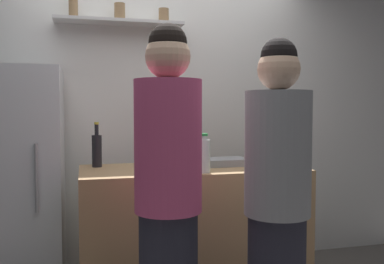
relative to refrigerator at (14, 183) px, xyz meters
The scene contains 11 objects.
back_wall_assembly 1.27m from the refrigerator, 19.88° to the left, with size 4.80×0.32×2.60m.
refrigerator is the anchor object (origin of this frame).
counter 1.32m from the refrigerator, 15.77° to the right, with size 1.54×0.69×0.94m, color #9E7A51.
baking_pan 1.51m from the refrigerator, 11.06° to the right, with size 0.34×0.24×0.05m, color gray.
utensil_holder 1.22m from the refrigerator, 14.02° to the right, with size 0.12×0.12×0.20m.
wine_bottle_amber_glass 1.29m from the refrigerator, ahead, with size 0.08×0.08×0.33m.
wine_bottle_pale_glass 1.90m from the refrigerator, 15.46° to the right, with size 0.07×0.07×0.28m.
wine_bottle_dark_glass 0.64m from the refrigerator, 14.69° to the right, with size 0.07×0.07×0.32m.
water_bottle_plastic 1.39m from the refrigerator, 25.65° to the right, with size 0.09×0.09×0.25m.
person_grey_hoodie 1.90m from the refrigerator, 40.27° to the right, with size 0.34×0.34×1.71m.
person_pink_top 1.45m from the refrigerator, 51.79° to the right, with size 0.34×0.34×1.78m.
Camera 1 is at (-0.62, -2.37, 1.36)m, focal length 39.73 mm.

